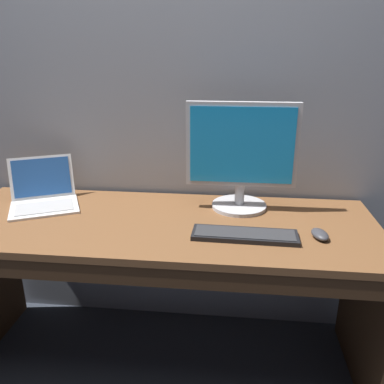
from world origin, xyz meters
TOP-DOWN VIEW (x-y plane):
  - ground_plane at (0.00, 0.00)m, footprint 14.00×14.00m
  - back_wall at (0.00, 0.39)m, footprint 4.24×0.04m
  - desk at (0.00, -0.01)m, footprint 1.89×0.70m
  - laptop_white at (-0.60, 0.13)m, footprint 0.41×0.41m
  - external_monitor at (0.34, 0.18)m, footprint 0.50×0.26m
  - wired_keyboard at (0.36, -0.12)m, footprint 0.43×0.14m
  - computer_mouse at (0.66, -0.10)m, footprint 0.08×0.11m

SIDE VIEW (x-z plane):
  - ground_plane at x=0.00m, z-range 0.00..0.00m
  - desk at x=0.00m, z-range 0.19..0.95m
  - wired_keyboard at x=0.36m, z-range 0.76..0.79m
  - computer_mouse at x=0.66m, z-range 0.76..0.80m
  - laptop_white at x=-0.60m, z-range 0.70..0.91m
  - external_monitor at x=0.34m, z-range 0.78..1.27m
  - back_wall at x=0.00m, z-range 0.00..2.68m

